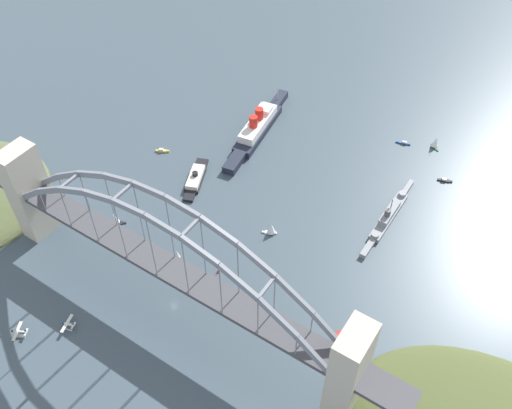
{
  "coord_description": "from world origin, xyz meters",
  "views": [
    {
      "loc": [
        130.41,
        -117.95,
        256.02
      ],
      "look_at": [
        0.0,
        80.46,
        8.0
      ],
      "focal_mm": 39.64,
      "sensor_mm": 36.0,
      "label": 1
    }
  ],
  "objects_px": {
    "small_boat_3": "(162,151)",
    "channel_marker_buoy": "(218,271)",
    "ocean_liner": "(258,127)",
    "harbor_ferry_steamer": "(196,178)",
    "seaplane_taxiing_near_bridge": "(19,332)",
    "small_boat_2": "(335,339)",
    "seaplane_second_in_formation": "(68,325)",
    "small_boat_4": "(271,228)",
    "small_boat_5": "(114,218)",
    "harbor_arch_bridge": "(167,267)",
    "small_boat_1": "(445,180)",
    "small_boat_6": "(177,254)",
    "naval_cruiser": "(388,216)",
    "small_boat_7": "(435,142)",
    "small_boat_0": "(404,143)"
  },
  "relations": [
    {
      "from": "small_boat_3",
      "to": "channel_marker_buoy",
      "type": "xyz_separation_m",
      "value": [
        93.25,
        -62.38,
        0.2
      ]
    },
    {
      "from": "ocean_liner",
      "to": "harbor_ferry_steamer",
      "type": "height_order",
      "value": "ocean_liner"
    },
    {
      "from": "small_boat_3",
      "to": "channel_marker_buoy",
      "type": "relative_size",
      "value": 3.23
    },
    {
      "from": "seaplane_taxiing_near_bridge",
      "to": "small_boat_3",
      "type": "bearing_deg",
      "value": 101.81
    },
    {
      "from": "small_boat_2",
      "to": "channel_marker_buoy",
      "type": "relative_size",
      "value": 4.3
    },
    {
      "from": "seaplane_second_in_formation",
      "to": "small_boat_4",
      "type": "height_order",
      "value": "small_boat_4"
    },
    {
      "from": "ocean_liner",
      "to": "small_boat_5",
      "type": "xyz_separation_m",
      "value": [
        -24.62,
        -120.49,
        -0.68
      ]
    },
    {
      "from": "seaplane_taxiing_near_bridge",
      "to": "harbor_arch_bridge",
      "type": "bearing_deg",
      "value": 46.32
    },
    {
      "from": "small_boat_1",
      "to": "small_boat_6",
      "type": "bearing_deg",
      "value": -125.79
    },
    {
      "from": "naval_cruiser",
      "to": "small_boat_7",
      "type": "relative_size",
      "value": 8.15
    },
    {
      "from": "small_boat_7",
      "to": "naval_cruiser",
      "type": "bearing_deg",
      "value": -89.17
    },
    {
      "from": "harbor_ferry_steamer",
      "to": "channel_marker_buoy",
      "type": "distance_m",
      "value": 76.88
    },
    {
      "from": "small_boat_0",
      "to": "small_boat_5",
      "type": "xyz_separation_m",
      "value": [
        -116.65,
        -166.4,
        3.92
      ]
    },
    {
      "from": "seaplane_second_in_formation",
      "to": "small_boat_2",
      "type": "height_order",
      "value": "seaplane_second_in_formation"
    },
    {
      "from": "harbor_arch_bridge",
      "to": "small_boat_7",
      "type": "distance_m",
      "value": 214.75
    },
    {
      "from": "naval_cruiser",
      "to": "small_boat_7",
      "type": "distance_m",
      "value": 80.45
    },
    {
      "from": "ocean_liner",
      "to": "small_boat_3",
      "type": "bearing_deg",
      "value": -129.34
    },
    {
      "from": "naval_cruiser",
      "to": "harbor_arch_bridge",
      "type": "bearing_deg",
      "value": -120.11
    },
    {
      "from": "small_boat_6",
      "to": "small_boat_7",
      "type": "distance_m",
      "value": 195.9
    },
    {
      "from": "small_boat_1",
      "to": "small_boat_3",
      "type": "relative_size",
      "value": 1.06
    },
    {
      "from": "small_boat_2",
      "to": "small_boat_6",
      "type": "distance_m",
      "value": 100.84
    },
    {
      "from": "small_boat_0",
      "to": "small_boat_3",
      "type": "distance_m",
      "value": 168.29
    },
    {
      "from": "small_boat_5",
      "to": "ocean_liner",
      "type": "bearing_deg",
      "value": 78.45
    },
    {
      "from": "small_boat_1",
      "to": "seaplane_second_in_formation",
      "type": "bearing_deg",
      "value": -120.29
    },
    {
      "from": "naval_cruiser",
      "to": "small_boat_1",
      "type": "distance_m",
      "value": 54.27
    },
    {
      "from": "harbor_ferry_steamer",
      "to": "small_boat_0",
      "type": "distance_m",
      "value": 147.48
    },
    {
      "from": "harbor_ferry_steamer",
      "to": "small_boat_0",
      "type": "relative_size",
      "value": 3.88
    },
    {
      "from": "small_boat_0",
      "to": "small_boat_5",
      "type": "height_order",
      "value": "small_boat_5"
    },
    {
      "from": "ocean_liner",
      "to": "small_boat_6",
      "type": "bearing_deg",
      "value": -78.82
    },
    {
      "from": "seaplane_second_in_formation",
      "to": "small_boat_0",
      "type": "relative_size",
      "value": 1.1
    },
    {
      "from": "harbor_arch_bridge",
      "to": "small_boat_3",
      "type": "height_order",
      "value": "harbor_arch_bridge"
    },
    {
      "from": "small_boat_2",
      "to": "small_boat_7",
      "type": "bearing_deg",
      "value": 94.46
    },
    {
      "from": "naval_cruiser",
      "to": "harbor_ferry_steamer",
      "type": "relative_size",
      "value": 1.87
    },
    {
      "from": "small_boat_2",
      "to": "small_boat_3",
      "type": "bearing_deg",
      "value": 159.0
    },
    {
      "from": "seaplane_taxiing_near_bridge",
      "to": "small_boat_7",
      "type": "xyz_separation_m",
      "value": [
        123.52,
        258.46,
        2.14
      ]
    },
    {
      "from": "small_boat_0",
      "to": "small_boat_7",
      "type": "distance_m",
      "value": 21.24
    },
    {
      "from": "small_boat_6",
      "to": "channel_marker_buoy",
      "type": "bearing_deg",
      "value": 11.57
    },
    {
      "from": "small_boat_0",
      "to": "small_boat_4",
      "type": "distance_m",
      "value": 125.5
    },
    {
      "from": "small_boat_5",
      "to": "small_boat_7",
      "type": "xyz_separation_m",
      "value": [
        135.85,
        174.81,
        -0.44
      ]
    },
    {
      "from": "naval_cruiser",
      "to": "small_boat_6",
      "type": "distance_m",
      "value": 129.78
    },
    {
      "from": "small_boat_0",
      "to": "naval_cruiser",
      "type": "bearing_deg",
      "value": -74.21
    },
    {
      "from": "small_boat_1",
      "to": "small_boat_6",
      "type": "relative_size",
      "value": 1.14
    },
    {
      "from": "harbor_arch_bridge",
      "to": "small_boat_7",
      "type": "height_order",
      "value": "harbor_arch_bridge"
    },
    {
      "from": "small_boat_4",
      "to": "small_boat_6",
      "type": "relative_size",
      "value": 1.11
    },
    {
      "from": "small_boat_2",
      "to": "small_boat_4",
      "type": "bearing_deg",
      "value": 146.87
    },
    {
      "from": "small_boat_3",
      "to": "small_boat_6",
      "type": "bearing_deg",
      "value": -44.95
    },
    {
      "from": "small_boat_1",
      "to": "harbor_arch_bridge",
      "type": "bearing_deg",
      "value": -116.84
    },
    {
      "from": "seaplane_taxiing_near_bridge",
      "to": "small_boat_5",
      "type": "bearing_deg",
      "value": 98.38
    },
    {
      "from": "small_boat_2",
      "to": "small_boat_3",
      "type": "height_order",
      "value": "small_boat_3"
    },
    {
      "from": "naval_cruiser",
      "to": "channel_marker_buoy",
      "type": "relative_size",
      "value": 26.86
    }
  ]
}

